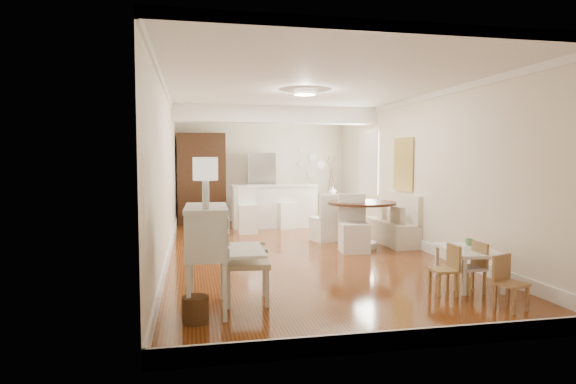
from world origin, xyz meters
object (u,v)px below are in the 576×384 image
object	(u,v)px
kids_chair_c	(511,283)
breakfast_counter	(274,206)
kids_chair_a	(444,269)
secretary_bureau	(207,258)
wicker_basket	(196,310)
sideboard	(331,209)
fridge	(275,188)
slip_chair_near	(354,223)
bar_stool_left	(248,210)
kids_chair_b	(470,267)
slip_chair_far	(324,218)
bar_stool_right	(284,208)
pantry_cabinet	(202,179)
dining_table	(361,225)
kids_table	(468,267)
gustavian_armchair	(247,261)

from	to	relation	value
kids_chair_c	breakfast_counter	distance (m)	6.96
kids_chair_a	secretary_bureau	bearing A→B (deg)	-87.76
wicker_basket	sideboard	world-z (taller)	sideboard
breakfast_counter	fridge	world-z (taller)	fridge
kids_chair_a	slip_chair_near	world-z (taller)	slip_chair_near
slip_chair_near	bar_stool_left	world-z (taller)	bar_stool_left
secretary_bureau	kids_chair_a	xyz separation A→B (m)	(2.86, 0.06, -0.27)
kids_chair_a	breakfast_counter	size ratio (longest dim) A/B	0.30
secretary_bureau	breakfast_counter	size ratio (longest dim) A/B	0.56
kids_chair_b	sideboard	bearing A→B (deg)	176.53
slip_chair_far	bar_stool_right	size ratio (longest dim) A/B	0.95
fridge	slip_chair_far	bearing A→B (deg)	-81.51
secretary_bureau	bar_stool_right	world-z (taller)	secretary_bureau
pantry_cabinet	dining_table	bearing A→B (deg)	-54.73
kids_table	sideboard	xyz separation A→B (m)	(-0.03, 6.19, 0.13)
gustavian_armchair	kids_chair_c	distance (m)	2.94
secretary_bureau	breakfast_counter	distance (m)	6.41
slip_chair_far	pantry_cabinet	size ratio (longest dim) A/B	0.41
kids_table	slip_chair_near	world-z (taller)	slip_chair_near
slip_chair_near	bar_stool_left	bearing A→B (deg)	129.21
kids_chair_c	bar_stool_left	distance (m)	6.37
kids_chair_a	breakfast_counter	distance (m)	6.18
bar_stool_right	slip_chair_near	bearing A→B (deg)	-98.23
slip_chair_far	sideboard	world-z (taller)	slip_chair_far
secretary_bureau	wicker_basket	distance (m)	0.59
kids_chair_a	slip_chair_far	size ratio (longest dim) A/B	0.66
kids_chair_a	slip_chair_far	world-z (taller)	slip_chair_far
bar_stool_left	kids_table	bearing A→B (deg)	-64.12
secretary_bureau	sideboard	bearing A→B (deg)	64.91
kids_table	kids_chair_c	xyz separation A→B (m)	(-0.11, -1.03, 0.06)
wicker_basket	dining_table	bearing A→B (deg)	49.34
kids_chair_c	slip_chair_far	distance (m)	4.79
gustavian_armchair	slip_chair_near	xyz separation A→B (m)	(2.21, 2.62, 0.03)
wicker_basket	gustavian_armchair	bearing A→B (deg)	44.36
breakfast_counter	bar_stool_right	size ratio (longest dim) A/B	2.06
breakfast_counter	bar_stool_right	world-z (taller)	breakfast_counter
wicker_basket	slip_chair_far	world-z (taller)	slip_chair_far
secretary_bureau	bar_stool_left	world-z (taller)	secretary_bureau
slip_chair_far	breakfast_counter	xyz separation A→B (m)	(-0.67, 2.08, 0.04)
wicker_basket	slip_chair_near	distance (m)	4.27
slip_chair_near	bar_stool_right	xyz separation A→B (m)	(-0.68, 3.10, -0.02)
wicker_basket	kids_chair_c	bearing A→B (deg)	-4.67
dining_table	slip_chair_far	size ratio (longest dim) A/B	1.33
kids_chair_a	pantry_cabinet	size ratio (longest dim) A/B	0.27
bar_stool_right	fridge	size ratio (longest dim) A/B	0.55
secretary_bureau	sideboard	xyz separation A→B (m)	(3.35, 6.57, -0.20)
kids_chair_a	sideboard	bearing A→B (deg)	176.75
wicker_basket	bar_stool_left	xyz separation A→B (m)	(1.19, 5.70, 0.38)
secretary_bureau	kids_chair_c	size ratio (longest dim) A/B	1.90
secretary_bureau	pantry_cabinet	distance (m)	7.25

